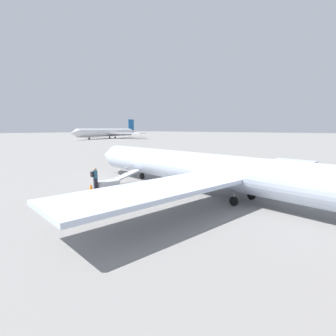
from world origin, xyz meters
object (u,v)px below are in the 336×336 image
at_px(airplane_main, 223,172).
at_px(passenger, 95,176).
at_px(airplane_taxiing_distant, 108,132).
at_px(boarding_stairs, 112,182).

relative_size(airplane_main, passenger, 18.31).
bearing_deg(airplane_taxiing_distant, boarding_stairs, 37.46).
xyz_separation_m(airplane_taxiing_distant, passenger, (-89.49, 66.10, -1.92)).
relative_size(boarding_stairs, passenger, 2.35).
height_order(boarding_stairs, passenger, passenger).
height_order(airplane_main, boarding_stairs, airplane_main).
bearing_deg(boarding_stairs, passenger, -179.46).
distance_m(airplane_main, airplane_taxiing_distant, 116.44).
bearing_deg(boarding_stairs, airplane_main, -66.82).
distance_m(boarding_stairs, passenger, 1.66).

